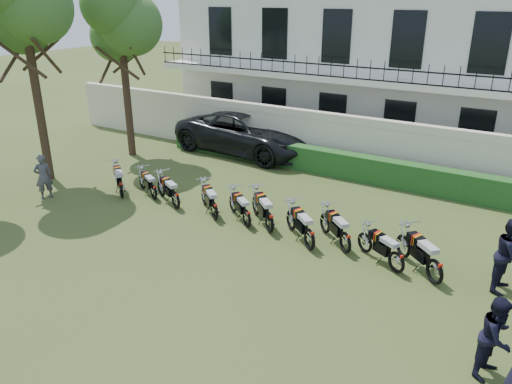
{
  "coord_description": "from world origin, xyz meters",
  "views": [
    {
      "loc": [
        7.06,
        -10.52,
        6.79
      ],
      "look_at": [
        -0.64,
        2.06,
        0.91
      ],
      "focal_mm": 35.0,
      "sensor_mm": 36.0,
      "label": 1
    }
  ],
  "objects_px": {
    "motorcycle_1": "(153,188)",
    "officer_4": "(510,255)",
    "motorcycle_2": "(175,196)",
    "inspector": "(43,177)",
    "tree_west_near": "(120,17)",
    "motorcycle_6": "(310,234)",
    "motorcycle_4": "(247,214)",
    "motorcycle_0": "(121,185)",
    "motorcycle_3": "(214,207)",
    "officer_1": "(497,337)",
    "motorcycle_9": "(435,266)",
    "motorcycle_7": "(346,238)",
    "suv": "(247,133)",
    "motorcycle_8": "(397,257)",
    "motorcycle_5": "(270,218)"
  },
  "relations": [
    {
      "from": "motorcycle_1",
      "to": "officer_4",
      "type": "distance_m",
      "value": 11.28
    },
    {
      "from": "motorcycle_2",
      "to": "inspector",
      "type": "xyz_separation_m",
      "value": [
        -4.59,
        -1.65,
        0.33
      ]
    },
    {
      "from": "tree_west_near",
      "to": "motorcycle_6",
      "type": "relative_size",
      "value": 4.99
    },
    {
      "from": "motorcycle_6",
      "to": "inspector",
      "type": "relative_size",
      "value": 0.98
    },
    {
      "from": "motorcycle_4",
      "to": "officer_4",
      "type": "relative_size",
      "value": 0.81
    },
    {
      "from": "motorcycle_6",
      "to": "motorcycle_2",
      "type": "bearing_deg",
      "value": 126.92
    },
    {
      "from": "motorcycle_0",
      "to": "motorcycle_3",
      "type": "height_order",
      "value": "motorcycle_0"
    },
    {
      "from": "motorcycle_1",
      "to": "officer_1",
      "type": "bearing_deg",
      "value": -77.92
    },
    {
      "from": "motorcycle_0",
      "to": "officer_4",
      "type": "distance_m",
      "value": 12.39
    },
    {
      "from": "tree_west_near",
      "to": "motorcycle_9",
      "type": "xyz_separation_m",
      "value": [
        14.19,
        -4.0,
        -5.37
      ]
    },
    {
      "from": "motorcycle_3",
      "to": "motorcycle_4",
      "type": "distance_m",
      "value": 1.18
    },
    {
      "from": "officer_4",
      "to": "motorcycle_1",
      "type": "bearing_deg",
      "value": 98.43
    },
    {
      "from": "motorcycle_3",
      "to": "officer_4",
      "type": "distance_m",
      "value": 8.47
    },
    {
      "from": "motorcycle_7",
      "to": "suv",
      "type": "distance_m",
      "value": 10.0
    },
    {
      "from": "motorcycle_7",
      "to": "motorcycle_1",
      "type": "bearing_deg",
      "value": 129.96
    },
    {
      "from": "motorcycle_0",
      "to": "suv",
      "type": "height_order",
      "value": "suv"
    },
    {
      "from": "motorcycle_8",
      "to": "suv",
      "type": "height_order",
      "value": "suv"
    },
    {
      "from": "motorcycle_0",
      "to": "officer_1",
      "type": "relative_size",
      "value": 0.97
    },
    {
      "from": "motorcycle_9",
      "to": "inspector",
      "type": "height_order",
      "value": "inspector"
    },
    {
      "from": "motorcycle_3",
      "to": "inspector",
      "type": "xyz_separation_m",
      "value": [
        -6.21,
        -1.62,
        0.33
      ]
    },
    {
      "from": "motorcycle_1",
      "to": "motorcycle_3",
      "type": "distance_m",
      "value": 2.83
    },
    {
      "from": "motorcycle_2",
      "to": "motorcycle_4",
      "type": "distance_m",
      "value": 2.8
    },
    {
      "from": "officer_1",
      "to": "motorcycle_7",
      "type": "bearing_deg",
      "value": 70.5
    },
    {
      "from": "motorcycle_1",
      "to": "tree_west_near",
      "type": "bearing_deg",
      "value": 79.33
    },
    {
      "from": "motorcycle_3",
      "to": "motorcycle_7",
      "type": "height_order",
      "value": "motorcycle_7"
    },
    {
      "from": "motorcycle_1",
      "to": "motorcycle_6",
      "type": "height_order",
      "value": "motorcycle_6"
    },
    {
      "from": "officer_4",
      "to": "motorcycle_5",
      "type": "bearing_deg",
      "value": 100.37
    },
    {
      "from": "motorcycle_8",
      "to": "officer_1",
      "type": "height_order",
      "value": "officer_1"
    },
    {
      "from": "tree_west_near",
      "to": "motorcycle_9",
      "type": "bearing_deg",
      "value": -15.74
    },
    {
      "from": "motorcycle_2",
      "to": "motorcycle_9",
      "type": "xyz_separation_m",
      "value": [
        8.54,
        -0.26,
        0.04
      ]
    },
    {
      "from": "tree_west_near",
      "to": "motorcycle_9",
      "type": "height_order",
      "value": "tree_west_near"
    },
    {
      "from": "motorcycle_4",
      "to": "officer_1",
      "type": "relative_size",
      "value": 0.91
    },
    {
      "from": "motorcycle_6",
      "to": "officer_1",
      "type": "distance_m",
      "value": 5.78
    },
    {
      "from": "motorcycle_7",
      "to": "motorcycle_6",
      "type": "bearing_deg",
      "value": 151.8
    },
    {
      "from": "motorcycle_2",
      "to": "tree_west_near",
      "type": "bearing_deg",
      "value": 83.75
    },
    {
      "from": "motorcycle_0",
      "to": "suv",
      "type": "distance_m",
      "value": 7.07
    },
    {
      "from": "motorcycle_5",
      "to": "motorcycle_6",
      "type": "relative_size",
      "value": 1.0
    },
    {
      "from": "inspector",
      "to": "motorcycle_3",
      "type": "bearing_deg",
      "value": 129.24
    },
    {
      "from": "motorcycle_2",
      "to": "motorcycle_9",
      "type": "bearing_deg",
      "value": -64.5
    },
    {
      "from": "motorcycle_3",
      "to": "officer_1",
      "type": "bearing_deg",
      "value": -69.96
    },
    {
      "from": "motorcycle_2",
      "to": "motorcycle_3",
      "type": "height_order",
      "value": "motorcycle_2"
    },
    {
      "from": "motorcycle_6",
      "to": "motorcycle_9",
      "type": "xyz_separation_m",
      "value": [
        3.44,
        0.01,
        0.02
      ]
    },
    {
      "from": "inspector",
      "to": "officer_4",
      "type": "xyz_separation_m",
      "value": [
        14.66,
        2.06,
        0.13
      ]
    },
    {
      "from": "motorcycle_8",
      "to": "motorcycle_1",
      "type": "bearing_deg",
      "value": 117.51
    },
    {
      "from": "tree_west_near",
      "to": "motorcycle_7",
      "type": "xyz_separation_m",
      "value": [
        11.68,
        -3.65,
        -5.4
      ]
    },
    {
      "from": "motorcycle_4",
      "to": "motorcycle_7",
      "type": "relative_size",
      "value": 1.0
    },
    {
      "from": "officer_1",
      "to": "officer_4",
      "type": "distance_m",
      "value": 3.35
    },
    {
      "from": "officer_1",
      "to": "officer_4",
      "type": "xyz_separation_m",
      "value": [
        -0.15,
        3.35,
        0.11
      ]
    },
    {
      "from": "motorcycle_3",
      "to": "suv",
      "type": "height_order",
      "value": "suv"
    },
    {
      "from": "motorcycle_4",
      "to": "inspector",
      "type": "bearing_deg",
      "value": 139.04
    }
  ]
}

